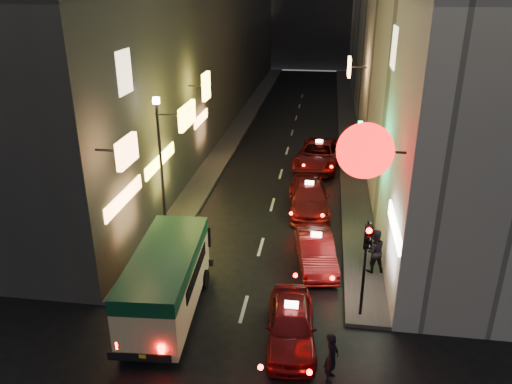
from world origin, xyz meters
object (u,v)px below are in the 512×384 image
at_px(minibus, 166,276).
at_px(pedestrian_crossing, 332,354).
at_px(taxi_near, 291,321).
at_px(lamp_post, 161,161).
at_px(traffic_light, 367,250).

relative_size(minibus, pedestrian_crossing, 3.26).
relative_size(taxi_near, pedestrian_crossing, 2.80).
distance_m(minibus, taxi_near, 4.42).
distance_m(pedestrian_crossing, lamp_post, 10.72).
xyz_separation_m(pedestrian_crossing, lamp_post, (-7.22, 7.40, 2.85)).
relative_size(taxi_near, lamp_post, 0.79).
relative_size(traffic_light, lamp_post, 0.56).
xyz_separation_m(traffic_light, lamp_post, (-8.20, 4.53, 1.04)).
height_order(minibus, lamp_post, lamp_post).
xyz_separation_m(minibus, traffic_light, (6.52, 0.56, 1.17)).
bearing_deg(lamp_post, pedestrian_crossing, -45.72).
distance_m(pedestrian_crossing, traffic_light, 3.53).
bearing_deg(minibus, lamp_post, 108.28).
distance_m(taxi_near, lamp_post, 8.92).
height_order(minibus, traffic_light, traffic_light).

